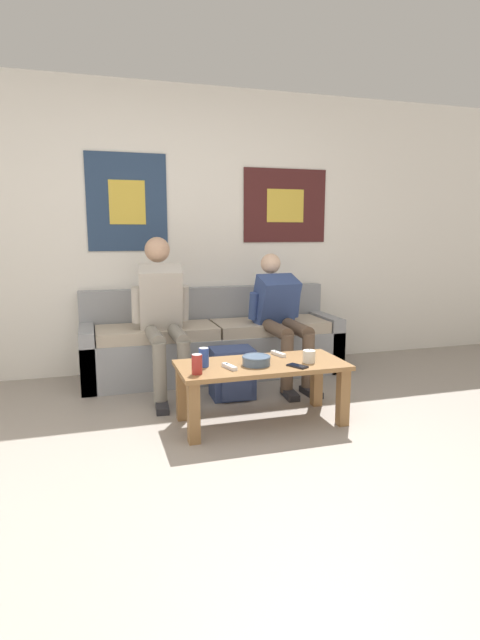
% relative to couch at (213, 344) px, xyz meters
% --- Properties ---
extents(ground_plane, '(18.00, 18.00, 0.00)m').
position_rel_couch_xyz_m(ground_plane, '(-0.25, -2.03, -0.27)').
color(ground_plane, gray).
extents(wall_back, '(10.00, 0.07, 2.55)m').
position_rel_couch_xyz_m(wall_back, '(-0.25, 0.33, 1.00)').
color(wall_back, white).
rests_on(wall_back, ground_plane).
extents(couch, '(2.28, 0.66, 0.77)m').
position_rel_couch_xyz_m(couch, '(0.00, 0.00, 0.00)').
color(couch, gray).
rests_on(couch, ground_plane).
extents(coffee_table, '(1.12, 0.51, 0.41)m').
position_rel_couch_xyz_m(coffee_table, '(0.04, -1.22, 0.06)').
color(coffee_table, olive).
rests_on(coffee_table, ground_plane).
extents(person_seated_adult, '(0.47, 0.94, 1.23)m').
position_rel_couch_xyz_m(person_seated_adult, '(-0.48, -0.32, 0.39)').
color(person_seated_adult, gray).
rests_on(person_seated_adult, ground_plane).
extents(person_seated_teen, '(0.47, 0.92, 1.09)m').
position_rel_couch_xyz_m(person_seated_teen, '(0.51, -0.35, 0.31)').
color(person_seated_teen, brown).
rests_on(person_seated_teen, ground_plane).
extents(backpack, '(0.33, 0.29, 0.39)m').
position_rel_couch_xyz_m(backpack, '(-0.01, -0.67, -0.09)').
color(backpack, navy).
rests_on(backpack, ground_plane).
extents(ceramic_bowl, '(0.19, 0.19, 0.06)m').
position_rel_couch_xyz_m(ceramic_bowl, '(-0.01, -1.26, 0.17)').
color(ceramic_bowl, '#475B75').
rests_on(ceramic_bowl, coffee_table).
extents(pillar_candle, '(0.08, 0.08, 0.09)m').
position_rel_couch_xyz_m(pillar_candle, '(0.35, -1.30, 0.18)').
color(pillar_candle, silver).
rests_on(pillar_candle, coffee_table).
extents(drink_can_blue, '(0.07, 0.07, 0.12)m').
position_rel_couch_xyz_m(drink_can_blue, '(-0.35, -1.20, 0.20)').
color(drink_can_blue, '#28479E').
rests_on(drink_can_blue, coffee_table).
extents(drink_can_red, '(0.07, 0.07, 0.12)m').
position_rel_couch_xyz_m(drink_can_red, '(-0.43, -1.35, 0.20)').
color(drink_can_red, maroon).
rests_on(drink_can_red, coffee_table).
extents(game_controller_near_left, '(0.07, 0.15, 0.03)m').
position_rel_couch_xyz_m(game_controller_near_left, '(0.22, -1.06, 0.15)').
color(game_controller_near_left, white).
rests_on(game_controller_near_left, coffee_table).
extents(game_controller_near_right, '(0.07, 0.15, 0.03)m').
position_rel_couch_xyz_m(game_controller_near_right, '(-0.20, -1.29, 0.15)').
color(game_controller_near_right, white).
rests_on(game_controller_near_right, coffee_table).
extents(cell_phone, '(0.12, 0.15, 0.01)m').
position_rel_couch_xyz_m(cell_phone, '(0.23, -1.38, 0.14)').
color(cell_phone, black).
rests_on(cell_phone, coffee_table).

